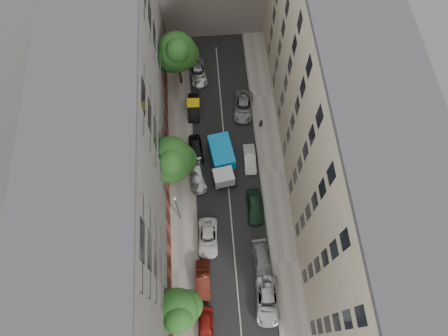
{
  "coord_description": "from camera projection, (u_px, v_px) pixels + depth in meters",
  "views": [
    {
      "loc": [
        -1.9,
        -19.28,
        44.4
      ],
      "look_at": [
        -0.54,
        -1.8,
        6.0
      ],
      "focal_mm": 32.0,
      "sensor_mm": 36.0,
      "label": 1
    }
  ],
  "objects": [
    {
      "name": "car_left_5",
      "position": [
        194.0,
        107.0,
        51.66
      ],
      "size": [
        1.56,
        4.15,
        1.35
      ],
      "primitive_type": "imported",
      "rotation": [
        0.0,
        0.0,
        -0.03
      ],
      "color": "black",
      "rests_on": "ground"
    },
    {
      "name": "sidewalk_right",
      "position": [
        272.0,
        171.0,
        48.54
      ],
      "size": [
        3.0,
        44.0,
        0.15
      ],
      "primitive_type": "cube",
      "color": "gray",
      "rests_on": "ground"
    },
    {
      "name": "car_right_1",
      "position": [
        262.0,
        261.0,
        43.45
      ],
      "size": [
        2.17,
        4.72,
        1.34
      ],
      "primitive_type": "imported",
      "rotation": [
        0.0,
        0.0,
        0.07
      ],
      "color": "slate",
      "rests_on": "ground"
    },
    {
      "name": "tree_mid",
      "position": [
        171.0,
        161.0,
        42.82
      ],
      "size": [
        5.35,
        5.09,
        8.45
      ],
      "color": "#382619",
      "rests_on": "sidewalk_left"
    },
    {
      "name": "car_left_0",
      "position": [
        206.0,
        327.0,
        40.66
      ],
      "size": [
        1.74,
        4.06,
        1.36
      ],
      "primitive_type": "imported",
      "rotation": [
        0.0,
        0.0,
        -0.03
      ],
      "color": "maroon",
      "rests_on": "ground"
    },
    {
      "name": "pedestrian",
      "position": [
        261.0,
        123.0,
        50.4
      ],
      "size": [
        0.63,
        0.48,
        1.53
      ],
      "primitive_type": "imported",
      "rotation": [
        0.0,
        0.0,
        3.38
      ],
      "color": "black",
      "rests_on": "sidewalk_right"
    },
    {
      "name": "road_surface",
      "position": [
        227.0,
        175.0,
        48.43
      ],
      "size": [
        8.0,
        44.0,
        0.02
      ],
      "primitive_type": "cube",
      "color": "black",
      "rests_on": "ground"
    },
    {
      "name": "lamp_post",
      "position": [
        177.0,
        207.0,
        42.28
      ],
      "size": [
        0.36,
        0.36,
        6.68
      ],
      "color": "#185535",
      "rests_on": "sidewalk_left"
    },
    {
      "name": "tree_far",
      "position": [
        178.0,
        53.0,
        48.53
      ],
      "size": [
        5.16,
        4.87,
        8.75
      ],
      "color": "#382619",
      "rests_on": "sidewalk_left"
    },
    {
      "name": "car_left_4",
      "position": [
        196.0,
        149.0,
        49.1
      ],
      "size": [
        1.95,
        4.17,
        1.38
      ],
      "primitive_type": "imported",
      "rotation": [
        0.0,
        0.0,
        0.08
      ],
      "color": "black",
      "rests_on": "ground"
    },
    {
      "name": "car_right_0",
      "position": [
        267.0,
        301.0,
        41.65
      ],
      "size": [
        2.88,
        5.45,
        1.46
      ],
      "primitive_type": "imported",
      "rotation": [
        0.0,
        0.0,
        -0.09
      ],
      "color": "#BCBDC1",
      "rests_on": "ground"
    },
    {
      "name": "tree_near",
      "position": [
        178.0,
        312.0,
        36.86
      ],
      "size": [
        4.56,
        4.17,
        7.65
      ],
      "color": "#382619",
      "rests_on": "sidewalk_left"
    },
    {
      "name": "car_left_6",
      "position": [
        198.0,
        73.0,
        53.98
      ],
      "size": [
        2.74,
        4.99,
        1.32
      ],
      "primitive_type": "imported",
      "rotation": [
        0.0,
        0.0,
        0.12
      ],
      "color": "#B7B8BC",
      "rests_on": "ground"
    },
    {
      "name": "car_right_4",
      "position": [
        243.0,
        107.0,
        51.68
      ],
      "size": [
        2.96,
        5.23,
        1.38
      ],
      "primitive_type": "imported",
      "rotation": [
        0.0,
        0.0,
        -0.14
      ],
      "color": "gray",
      "rests_on": "ground"
    },
    {
      "name": "car_left_3",
      "position": [
        198.0,
        176.0,
        47.65
      ],
      "size": [
        2.22,
        4.6,
        1.29
      ],
      "primitive_type": "imported",
      "rotation": [
        0.0,
        0.0,
        0.09
      ],
      "color": "#B5B5BA",
      "rests_on": "ground"
    },
    {
      "name": "car_left_1",
      "position": [
        203.0,
        280.0,
        42.56
      ],
      "size": [
        1.63,
        4.33,
        1.41
      ],
      "primitive_type": "imported",
      "rotation": [
        0.0,
        0.0,
        -0.03
      ],
      "color": "#4A160E",
      "rests_on": "ground"
    },
    {
      "name": "car_right_3",
      "position": [
        250.0,
        159.0,
        48.6
      ],
      "size": [
        1.43,
        3.96,
        1.3
      ],
      "primitive_type": "imported",
      "rotation": [
        0.0,
        0.0,
        -0.01
      ],
      "color": "silver",
      "rests_on": "ground"
    },
    {
      "name": "tarp_truck",
      "position": [
        222.0,
        160.0,
        47.52
      ],
      "size": [
        3.33,
        6.53,
        2.87
      ],
      "rotation": [
        0.0,
        0.0,
        0.16
      ],
      "color": "black",
      "rests_on": "ground"
    },
    {
      "name": "car_left_2",
      "position": [
        208.0,
        238.0,
        44.53
      ],
      "size": [
        2.41,
        4.78,
        1.3
      ],
      "primitive_type": "imported",
      "rotation": [
        0.0,
        0.0,
        -0.06
      ],
      "color": "silver",
      "rests_on": "ground"
    },
    {
      "name": "sidewalk_left",
      "position": [
        182.0,
        178.0,
        48.19
      ],
      "size": [
        3.0,
        44.0,
        0.15
      ],
      "primitive_type": "cube",
      "color": "gray",
      "rests_on": "ground"
    },
    {
      "name": "ground",
      "position": [
        227.0,
        175.0,
        48.44
      ],
      "size": [
        120.0,
        120.0,
        0.0
      ],
      "primitive_type": "plane",
      "color": "#4C4C49",
      "rests_on": "ground"
    },
    {
      "name": "building_left",
      "position": [
        116.0,
        142.0,
        38.99
      ],
      "size": [
        8.0,
        44.0,
        20.0
      ],
      "primitive_type": "cube",
      "color": "#4A4745",
      "rests_on": "ground"
    },
    {
      "name": "building_right",
      "position": [
        338.0,
        127.0,
        39.69
      ],
      "size": [
        8.0,
        44.0,
        20.0
      ],
      "primitive_type": "cube",
      "color": "beige",
      "rests_on": "ground"
    },
    {
      "name": "car_right_2",
      "position": [
        255.0,
        207.0,
        45.94
      ],
      "size": [
        1.83,
        4.42,
        1.5
      ],
      "primitive_type": "imported",
      "rotation": [
        0.0,
        0.0,
        -0.01
      ],
      "color": "black",
      "rests_on": "ground"
    }
  ]
}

